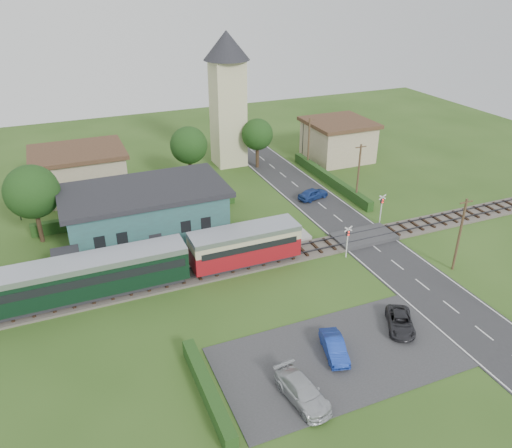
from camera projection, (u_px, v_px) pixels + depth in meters
name	position (u px, v px, depth m)	size (l,w,h in m)	color
ground	(283.00, 269.00, 45.36)	(120.00, 120.00, 0.00)	#2D4C19
railway_track	(274.00, 257.00, 46.96)	(76.00, 3.20, 0.49)	#4C443D
road	(375.00, 248.00, 48.79)	(6.00, 70.00, 0.05)	#28282B
car_park	(337.00, 357.00, 34.98)	(17.00, 9.00, 0.08)	#333335
crossing_deck	(364.00, 237.00, 50.34)	(6.20, 3.40, 0.45)	#333335
platform	(161.00, 261.00, 46.09)	(30.00, 3.00, 0.45)	gray
equipment_hut	(67.00, 265.00, 42.65)	(2.30, 2.30, 2.55)	beige
station_building	(146.00, 212.00, 49.73)	(16.00, 9.00, 5.30)	#30706D
train	(47.00, 285.00, 39.24)	(43.20, 2.90, 3.40)	#232328
church_tower	(227.00, 90.00, 65.42)	(6.00, 6.00, 17.60)	beige
house_west	(80.00, 172.00, 59.46)	(10.80, 8.80, 5.50)	tan
house_east	(338.00, 140.00, 70.68)	(8.80, 8.80, 5.50)	tan
hedge_carpark	(208.00, 391.00, 31.45)	(0.80, 9.00, 1.20)	#193814
hedge_roadside	(330.00, 179.00, 63.12)	(0.80, 18.00, 1.20)	#193814
hedge_station	(139.00, 213.00, 54.36)	(22.00, 0.80, 1.30)	#193814
tree_a	(32.00, 192.00, 47.53)	(5.20, 5.20, 8.00)	#332316
tree_b	(189.00, 145.00, 61.28)	(4.60, 4.60, 7.34)	#332316
tree_c	(257.00, 135.00, 66.53)	(4.20, 4.20, 6.78)	#332316
utility_pole_b	(460.00, 234.00, 43.67)	(1.40, 0.22, 7.00)	#473321
utility_pole_c	(358.00, 173.00, 56.81)	(1.40, 0.22, 7.00)	#473321
utility_pole_d	(309.00, 143.00, 66.67)	(1.40, 0.22, 7.00)	#473321
crossing_signal_near	(348.00, 237.00, 46.26)	(0.84, 0.28, 3.28)	silver
crossing_signal_far	(382.00, 205.00, 52.68)	(0.84, 0.28, 3.28)	silver
streetlamp_west	(15.00, 194.00, 52.84)	(0.30, 0.30, 5.15)	#3F3F47
streetlamp_east	(303.00, 135.00, 71.66)	(0.30, 0.30, 5.15)	#3F3F47
car_on_road	(313.00, 194.00, 58.82)	(1.55, 3.86, 1.32)	navy
car_park_blue	(334.00, 347.00, 34.93)	(1.31, 3.77, 1.24)	#163397
car_park_silver	(303.00, 391.00, 31.20)	(1.87, 4.61, 1.34)	#B8BABF
car_park_dark	(400.00, 322.00, 37.53)	(1.82, 3.96, 1.10)	#26262A
pedestrian_near	(235.00, 235.00, 48.37)	(0.66, 0.43, 1.81)	gray
pedestrian_far	(89.00, 267.00, 42.94)	(0.94, 0.73, 1.93)	gray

